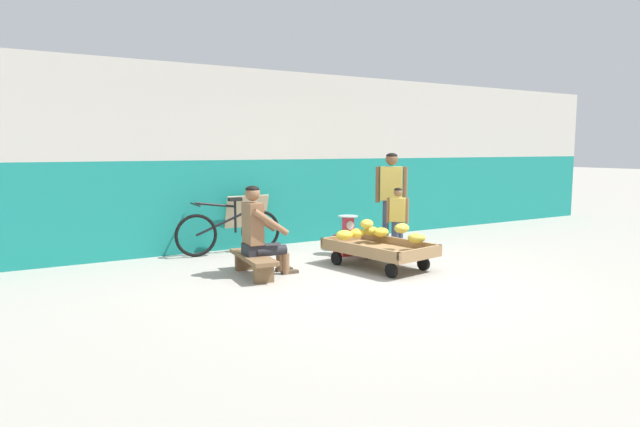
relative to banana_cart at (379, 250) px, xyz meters
name	(u,v)px	position (x,y,z in m)	size (l,w,h in m)	color
ground_plane	(379,282)	(-0.51, -0.66, -0.24)	(80.00, 80.00, 0.00)	#A39E93
back_wall	(266,159)	(-0.51, 2.44, 1.19)	(16.00, 0.30, 2.85)	#19847A
banana_cart	(379,250)	(0.00, 0.00, 0.00)	(1.07, 1.56, 0.36)	#99754C
banana_pile	(376,232)	(0.09, 0.18, 0.22)	(0.94, 1.05, 0.26)	gold
low_bench	(253,260)	(-1.65, 0.42, -0.04)	(0.41, 1.13, 0.27)	brown
vendor_seated	(260,231)	(-1.57, 0.41, 0.33)	(0.69, 0.50, 1.14)	brown
plastic_crate	(348,245)	(0.16, 0.99, -0.09)	(0.36, 0.28, 0.30)	red
weighing_scale	(348,225)	(0.16, 0.98, 0.21)	(0.30, 0.30, 0.29)	#28282D
bicycle_near_left	(229,231)	(-1.37, 1.96, 0.11)	(1.66, 0.48, 0.86)	black
sign_board	(246,222)	(-0.96, 2.27, 0.19)	(0.70, 0.29, 0.87)	#C6B289
customer_adult	(391,190)	(0.89, 0.88, 0.71)	(0.38, 0.36, 1.53)	#38425B
customer_child	(398,214)	(0.66, 0.43, 0.40)	(0.24, 0.26, 1.03)	#38425B
shopping_bag	(379,248)	(0.50, 0.67, -0.12)	(0.18, 0.12, 0.24)	silver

